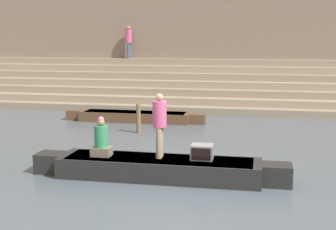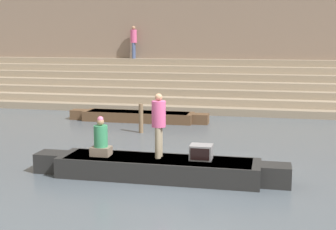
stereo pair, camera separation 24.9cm
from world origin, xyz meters
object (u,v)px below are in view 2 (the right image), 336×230
object	(u,v)px
tv_set	(201,152)
mooring_post	(141,118)
person_standing	(159,121)
moored_boat_shore	(138,116)
person_on_steps	(134,40)
rowboat_main	(158,168)
person_rowing	(101,140)

from	to	relation	value
tv_set	mooring_post	distance (m)	6.01
person_standing	moored_boat_shore	world-z (taller)	person_standing
tv_set	person_on_steps	distance (m)	15.23
person_on_steps	mooring_post	bearing A→B (deg)	151.14
rowboat_main	tv_set	distance (m)	1.16
rowboat_main	tv_set	bearing A→B (deg)	4.92
tv_set	moored_boat_shore	bearing A→B (deg)	118.88
person_standing	tv_set	distance (m)	1.30
rowboat_main	person_standing	world-z (taller)	person_standing
rowboat_main	mooring_post	distance (m)	5.68
moored_boat_shore	person_on_steps	world-z (taller)	person_on_steps
rowboat_main	person_rowing	xyz separation A→B (m)	(-1.48, -0.03, 0.64)
person_rowing	mooring_post	bearing A→B (deg)	78.34
person_rowing	person_on_steps	size ratio (longest dim) A/B	0.57
person_rowing	mooring_post	distance (m)	5.40
moored_boat_shore	mooring_post	size ratio (longest dim) A/B	5.50
person_on_steps	rowboat_main	bearing A→B (deg)	151.86
rowboat_main	mooring_post	bearing A→B (deg)	108.18
person_rowing	tv_set	xyz separation A→B (m)	(2.55, 0.15, -0.21)
rowboat_main	person_on_steps	world-z (taller)	person_on_steps
rowboat_main	person_standing	distance (m)	1.17
person_rowing	mooring_post	xyz separation A→B (m)	(-0.44, 5.37, -0.37)
rowboat_main	moored_boat_shore	size ratio (longest dim) A/B	1.09
rowboat_main	person_standing	size ratio (longest dim) A/B	4.01
person_standing	moored_boat_shore	xyz separation A→B (m)	(-2.68, 7.50, -1.22)
rowboat_main	person_rowing	bearing A→B (deg)	179.59
person_rowing	moored_boat_shore	bearing A→B (deg)	82.54
moored_boat_shore	person_on_steps	size ratio (longest dim) A/B	3.35
mooring_post	rowboat_main	bearing A→B (deg)	-70.21
person_rowing	person_standing	bearing A→B (deg)	-11.12
moored_boat_shore	person_on_steps	xyz separation A→B (m)	(-2.03, 6.35, 3.13)
moored_boat_shore	mooring_post	world-z (taller)	mooring_post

